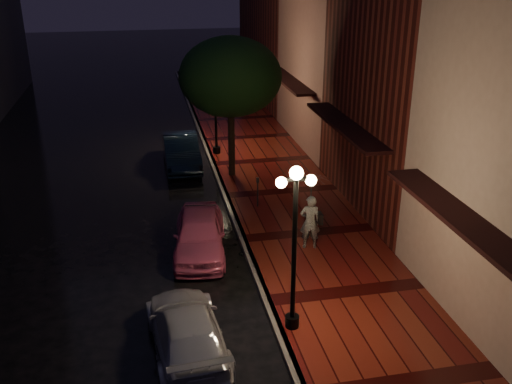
{
  "coord_description": "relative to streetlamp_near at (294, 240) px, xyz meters",
  "views": [
    {
      "loc": [
        -2.94,
        -16.61,
        8.85
      ],
      "look_at": [
        0.62,
        0.92,
        1.4
      ],
      "focal_mm": 40.0,
      "sensor_mm": 36.0,
      "label": 1
    }
  ],
  "objects": [
    {
      "name": "woman_with_umbrella",
      "position": [
        1.63,
        4.0,
        -0.79
      ],
      "size": [
        1.04,
        1.06,
        2.51
      ],
      "rotation": [
        0.0,
        0.0,
        2.94
      ],
      "color": "silver",
      "rests_on": "sidewalk"
    },
    {
      "name": "streetlamp_near",
      "position": [
        0.0,
        0.0,
        0.0
      ],
      "size": [
        0.96,
        0.36,
        4.31
      ],
      "color": "black",
      "rests_on": "sidewalk"
    },
    {
      "name": "storefront_far",
      "position": [
        6.65,
        15.0,
        1.9
      ],
      "size": [
        5.0,
        8.0,
        9.0
      ],
      "primitive_type": "cube",
      "color": "#8C5951",
      "rests_on": "ground"
    },
    {
      "name": "sidewalk",
      "position": [
        1.9,
        5.0,
        -2.53
      ],
      "size": [
        4.5,
        60.0,
        0.15
      ],
      "primitive_type": "cube",
      "color": "#450E0C",
      "rests_on": "ground"
    },
    {
      "name": "storefront_extra",
      "position": [
        6.65,
        25.0,
        2.4
      ],
      "size": [
        5.0,
        12.0,
        10.0
      ],
      "primitive_type": "cube",
      "color": "#511914",
      "rests_on": "ground"
    },
    {
      "name": "silver_car",
      "position": [
        -2.67,
        -0.28,
        -2.0
      ],
      "size": [
        1.96,
        4.21,
        1.19
      ],
      "primitive_type": "imported",
      "rotation": [
        0.0,
        0.0,
        3.21
      ],
      "color": "#B5B6BD",
      "rests_on": "ground"
    },
    {
      "name": "streetlamp_far",
      "position": [
        0.0,
        14.0,
        0.0
      ],
      "size": [
        0.96,
        0.36,
        4.31
      ],
      "color": "black",
      "rests_on": "sidewalk"
    },
    {
      "name": "pink_car",
      "position": [
        -1.83,
        4.59,
        -1.93
      ],
      "size": [
        2.07,
        4.12,
        1.35
      ],
      "primitive_type": "imported",
      "rotation": [
        0.0,
        0.0,
        -0.13
      ],
      "color": "#D95983",
      "rests_on": "ground"
    },
    {
      "name": "storefront_mid",
      "position": [
        6.65,
        7.0,
        2.9
      ],
      "size": [
        5.0,
        8.0,
        11.0
      ],
      "primitive_type": "cube",
      "color": "#511914",
      "rests_on": "ground"
    },
    {
      "name": "navy_car",
      "position": [
        -1.75,
        12.88,
        -1.89
      ],
      "size": [
        1.52,
        4.31,
        1.42
      ],
      "primitive_type": "imported",
      "rotation": [
        0.0,
        0.0,
        0.01
      ],
      "color": "black",
      "rests_on": "ground"
    },
    {
      "name": "parking_meter",
      "position": [
        0.65,
        7.49,
        -1.75
      ],
      "size": [
        0.12,
        0.09,
        1.15
      ],
      "rotation": [
        0.0,
        0.0,
        -0.15
      ],
      "color": "black",
      "rests_on": "sidewalk"
    },
    {
      "name": "ground",
      "position": [
        -0.35,
        5.0,
        -2.6
      ],
      "size": [
        120.0,
        120.0,
        0.0
      ],
      "primitive_type": "plane",
      "color": "black",
      "rests_on": "ground"
    },
    {
      "name": "curb",
      "position": [
        -0.35,
        5.0,
        -2.53
      ],
      "size": [
        0.25,
        60.0,
        0.15
      ],
      "primitive_type": "cube",
      "color": "#595451",
      "rests_on": "ground"
    },
    {
      "name": "street_tree",
      "position": [
        0.26,
        10.99,
        1.64
      ],
      "size": [
        4.16,
        4.16,
        5.8
      ],
      "color": "black",
      "rests_on": "sidewalk"
    }
  ]
}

